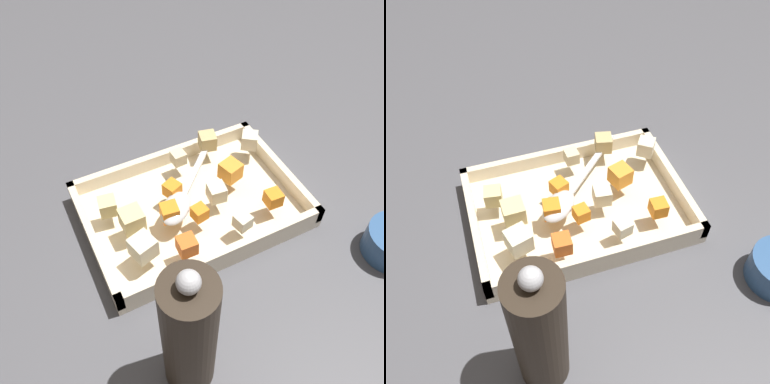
% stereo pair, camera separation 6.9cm
% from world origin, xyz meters
% --- Properties ---
extents(ground_plane, '(4.00, 4.00, 0.00)m').
position_xyz_m(ground_plane, '(0.00, 0.00, 0.00)').
color(ground_plane, '#4C4C51').
extents(baking_dish, '(0.35, 0.24, 0.04)m').
position_xyz_m(baking_dish, '(-0.01, 0.02, 0.01)').
color(baking_dish, beige).
rests_on(baking_dish, ground_plane).
extents(carrot_chunk_heap_top, '(0.03, 0.03, 0.03)m').
position_xyz_m(carrot_chunk_heap_top, '(0.04, 0.04, 0.06)').
color(carrot_chunk_heap_top, orange).
rests_on(carrot_chunk_heap_top, baking_dish).
extents(carrot_chunk_far_right, '(0.03, 0.03, 0.02)m').
position_xyz_m(carrot_chunk_far_right, '(-0.12, 0.09, 0.06)').
color(carrot_chunk_far_right, orange).
rests_on(carrot_chunk_far_right, baking_dish).
extents(carrot_chunk_mid_left, '(0.03, 0.03, 0.02)m').
position_xyz_m(carrot_chunk_mid_left, '(-0.00, 0.06, 0.05)').
color(carrot_chunk_mid_left, orange).
rests_on(carrot_chunk_mid_left, baking_dish).
extents(carrot_chunk_mid_right, '(0.04, 0.04, 0.03)m').
position_xyz_m(carrot_chunk_mid_right, '(-0.08, 0.01, 0.06)').
color(carrot_chunk_mid_right, orange).
rests_on(carrot_chunk_mid_right, baking_dish).
extents(carrot_chunk_rim_edge, '(0.03, 0.03, 0.03)m').
position_xyz_m(carrot_chunk_rim_edge, '(0.04, 0.11, 0.06)').
color(carrot_chunk_rim_edge, orange).
rests_on(carrot_chunk_rim_edge, baking_dish).
extents(carrot_chunk_center, '(0.03, 0.03, 0.02)m').
position_xyz_m(carrot_chunk_center, '(0.02, -0.00, 0.06)').
color(carrot_chunk_center, orange).
rests_on(carrot_chunk_center, baking_dish).
extents(potato_chunk_corner_nw, '(0.03, 0.03, 0.03)m').
position_xyz_m(potato_chunk_corner_nw, '(0.12, -0.01, 0.06)').
color(potato_chunk_corner_nw, '#E0CC89').
rests_on(potato_chunk_corner_nw, baking_dish).
extents(potato_chunk_near_spoon, '(0.03, 0.03, 0.03)m').
position_xyz_m(potato_chunk_near_spoon, '(-0.09, -0.07, 0.06)').
color(potato_chunk_near_spoon, tan).
rests_on(potato_chunk_near_spoon, baking_dish).
extents(potato_chunk_corner_se, '(0.03, 0.03, 0.03)m').
position_xyz_m(potato_chunk_corner_se, '(-0.04, 0.04, 0.06)').
color(potato_chunk_corner_se, beige).
rests_on(potato_chunk_corner_se, baking_dish).
extents(potato_chunk_corner_ne, '(0.04, 0.04, 0.03)m').
position_xyz_m(potato_chunk_corner_ne, '(0.10, 0.09, 0.06)').
color(potato_chunk_corner_ne, beige).
rests_on(potato_chunk_corner_ne, baking_dish).
extents(potato_chunk_under_handle, '(0.03, 0.03, 0.03)m').
position_xyz_m(potato_chunk_under_handle, '(0.10, 0.03, 0.06)').
color(potato_chunk_under_handle, '#E0CC89').
rests_on(potato_chunk_under_handle, baking_dish).
extents(potato_chunk_near_left, '(0.02, 0.02, 0.02)m').
position_xyz_m(potato_chunk_near_left, '(-0.02, -0.06, 0.05)').
color(potato_chunk_near_left, beige).
rests_on(potato_chunk_near_left, baking_dish).
extents(parsnip_chunk_front_center, '(0.04, 0.04, 0.03)m').
position_xyz_m(parsnip_chunk_front_center, '(-0.15, -0.04, 0.06)').
color(parsnip_chunk_front_center, beige).
rests_on(parsnip_chunk_front_center, baking_dish).
extents(parsnip_chunk_back_center, '(0.03, 0.03, 0.02)m').
position_xyz_m(parsnip_chunk_back_center, '(-0.05, 0.11, 0.05)').
color(parsnip_chunk_back_center, beige).
rests_on(parsnip_chunk_back_center, baking_dish).
extents(serving_spoon, '(0.18, 0.18, 0.02)m').
position_xyz_m(serving_spoon, '(0.02, 0.03, 0.05)').
color(serving_spoon, silver).
rests_on(serving_spoon, baking_dish).
extents(pepper_mill, '(0.06, 0.06, 0.24)m').
position_xyz_m(pepper_mill, '(0.11, 0.25, 0.11)').
color(pepper_mill, '#2D2319').
rests_on(pepper_mill, ground_plane).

